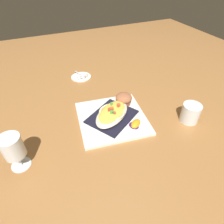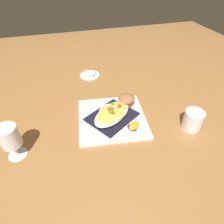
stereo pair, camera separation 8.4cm
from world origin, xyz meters
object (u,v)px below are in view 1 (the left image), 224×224
at_px(square_plate, 112,118).
at_px(gratin_dish, 112,113).
at_px(orange_garnish, 135,124).
at_px(coffee_mug, 190,114).
at_px(creamer_cup_1, 83,76).
at_px(spoon, 80,75).
at_px(stemmed_glass, 13,148).
at_px(creamer_saucer, 81,77).
at_px(creamer_cup_0, 79,77).
at_px(creamer_cup_2, 85,75).
at_px(muffin, 124,99).

height_order(square_plate, gratin_dish, gratin_dish).
xyz_separation_m(square_plate, gratin_dish, (0.00, 0.00, 0.03)).
bearing_deg(square_plate, orange_garnish, -53.57).
xyz_separation_m(coffee_mug, creamer_cup_1, (-0.33, 0.54, -0.02)).
bearing_deg(creamer_cup_1, spoon, 105.46).
xyz_separation_m(orange_garnish, coffee_mug, (0.25, -0.05, 0.01)).
bearing_deg(stemmed_glass, creamer_saucer, 53.93).
relative_size(spoon, creamer_cup_0, 3.55).
bearing_deg(spoon, creamer_cup_2, -29.92).
bearing_deg(stemmed_glass, creamer_cup_2, 51.61).
distance_m(spoon, creamer_cup_1, 0.03).
relative_size(square_plate, muffin, 3.71).
distance_m(gratin_dish, spoon, 0.43).
relative_size(gratin_dish, creamer_saucer, 1.95).
xyz_separation_m(muffin, coffee_mug, (0.22, -0.21, -0.00)).
relative_size(creamer_saucer, creamer_cup_1, 4.98).
distance_m(coffee_mug, creamer_cup_1, 0.63).
bearing_deg(orange_garnish, creamer_saucer, 99.69).
height_order(muffin, orange_garnish, muffin).
distance_m(square_plate, creamer_cup_1, 0.40).
bearing_deg(creamer_cup_0, gratin_dish, -84.92).
bearing_deg(orange_garnish, creamer_cup_1, 99.37).
bearing_deg(creamer_saucer, creamer_cup_2, -22.98).
bearing_deg(orange_garnish, gratin_dish, 126.41).
relative_size(muffin, orange_garnish, 1.19).
bearing_deg(creamer_cup_1, creamer_cup_2, 41.24).
height_order(muffin, spoon, muffin).
bearing_deg(muffin, creamer_cup_1, 107.80).
relative_size(orange_garnish, stemmed_glass, 0.48).
bearing_deg(coffee_mug, creamer_cup_2, 119.10).
height_order(stemmed_glass, creamer_cup_0, stemmed_glass).
distance_m(square_plate, muffin, 0.12).
relative_size(orange_garnish, creamer_cup_2, 2.80).
xyz_separation_m(spoon, creamer_cup_2, (0.03, -0.01, 0.00)).
distance_m(coffee_mug, creamer_saucer, 0.66).
distance_m(spoon, creamer_cup_2, 0.03).
distance_m(gratin_dish, muffin, 0.12).
relative_size(muffin, creamer_cup_2, 3.34).
height_order(coffee_mug, creamer_cup_2, coffee_mug).
bearing_deg(creamer_cup_0, creamer_cup_2, 15.46).
bearing_deg(spoon, orange_garnish, -80.26).
relative_size(gratin_dish, stemmed_glass, 1.65).
height_order(coffee_mug, spoon, coffee_mug).
distance_m(stemmed_glass, creamer_cup_1, 0.63).
bearing_deg(muffin, creamer_cup_0, 111.13).
distance_m(gratin_dish, creamer_saucer, 0.43).
xyz_separation_m(stemmed_glass, creamer_cup_0, (0.36, 0.50, -0.07)).
height_order(gratin_dish, creamer_cup_0, gratin_dish).
xyz_separation_m(gratin_dish, muffin, (0.09, 0.07, 0.00)).
distance_m(square_plate, stemmed_glass, 0.42).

